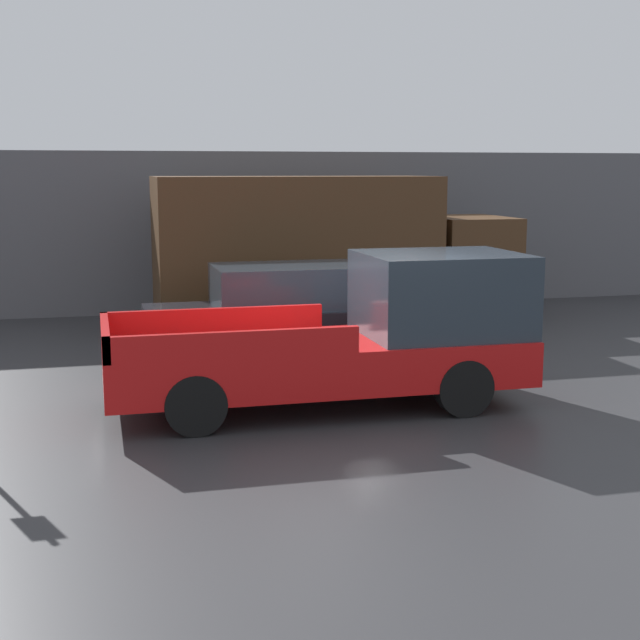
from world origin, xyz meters
TOP-DOWN VIEW (x-y plane):
  - ground_plane at (0.00, 0.00)m, footprint 60.00×60.00m
  - building_wall at (0.00, 8.69)m, footprint 28.00×0.15m
  - pickup_truck at (0.04, -0.12)m, footprint 5.70×2.01m
  - car at (-0.48, 2.67)m, footprint 4.43×1.84m
  - delivery_truck at (1.13, 6.16)m, footprint 7.45×2.33m

SIDE VIEW (x-z plane):
  - ground_plane at x=0.00m, z-range 0.00..0.00m
  - car at x=-0.48m, z-range 0.01..1.68m
  - pickup_truck at x=0.04m, z-range -0.07..2.01m
  - delivery_truck at x=1.13m, z-range 0.12..3.21m
  - building_wall at x=0.00m, z-range 0.00..3.63m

